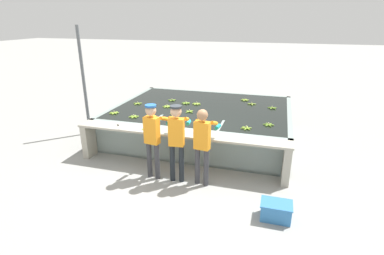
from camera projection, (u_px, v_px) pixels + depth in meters
The scene contains 25 objects.
ground_plane at pixel (176, 172), 6.96m from camera, with size 80.00×80.00×0.00m, color #999993.
wash_tank at pixel (202, 121), 8.99m from camera, with size 5.05×3.96×0.91m.
work_ledge at pixel (179, 142), 6.93m from camera, with size 5.05×0.45×0.91m.
worker_0 at pixel (153, 134), 6.41m from camera, with size 0.48×0.74×1.69m.
worker_1 at pixel (177, 136), 6.27m from camera, with size 0.45×0.74×1.72m.
worker_2 at pixel (203, 140), 6.14m from camera, with size 0.47×0.74×1.68m.
banana_bunch_floating_0 at pixel (186, 103), 9.14m from camera, with size 0.28×0.28×0.08m.
banana_bunch_floating_1 at pixel (167, 106), 8.80m from camera, with size 0.28×0.28×0.08m.
banana_bunch_floating_2 at pixel (252, 104), 9.06m from camera, with size 0.28×0.28×0.08m.
banana_bunch_floating_3 at pixel (272, 108), 8.66m from camera, with size 0.27×0.28×0.08m.
banana_bunch_floating_4 at pixel (175, 113), 8.17m from camera, with size 0.26×0.28×0.08m.
banana_bunch_floating_5 at pixel (134, 117), 7.89m from camera, with size 0.26×0.28×0.08m.
banana_bunch_floating_6 at pixel (246, 128), 7.07m from camera, with size 0.28×0.28×0.08m.
banana_bunch_floating_7 at pixel (189, 111), 8.33m from camera, with size 0.26×0.26×0.08m.
banana_bunch_floating_8 at pixel (269, 125), 7.30m from camera, with size 0.28×0.26×0.08m.
banana_bunch_floating_9 at pixel (197, 104), 9.07m from camera, with size 0.28×0.28×0.08m.
banana_bunch_floating_10 at pixel (138, 103), 9.10m from camera, with size 0.27×0.28×0.08m.
banana_bunch_floating_11 at pixel (172, 100), 9.48m from camera, with size 0.27×0.28×0.08m.
banana_bunch_floating_12 at pixel (245, 100), 9.49m from camera, with size 0.28×0.28×0.08m.
banana_bunch_floating_13 at pixel (114, 113), 8.21m from camera, with size 0.28×0.28×0.08m.
banana_bunch_ledge_0 at pixel (147, 128), 7.05m from camera, with size 0.24×0.24×0.08m.
knife_0 at pixel (176, 132), 6.84m from camera, with size 0.22×0.30×0.02m.
knife_1 at pixel (118, 126), 7.22m from camera, with size 0.23×0.30×0.02m.
crate at pixel (276, 211), 5.30m from camera, with size 0.55×0.39×0.32m.
support_post_left at pixel (84, 82), 8.75m from camera, with size 0.09×0.09×3.20m.
Camera 1 is at (2.08, -5.82, 3.37)m, focal length 28.00 mm.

